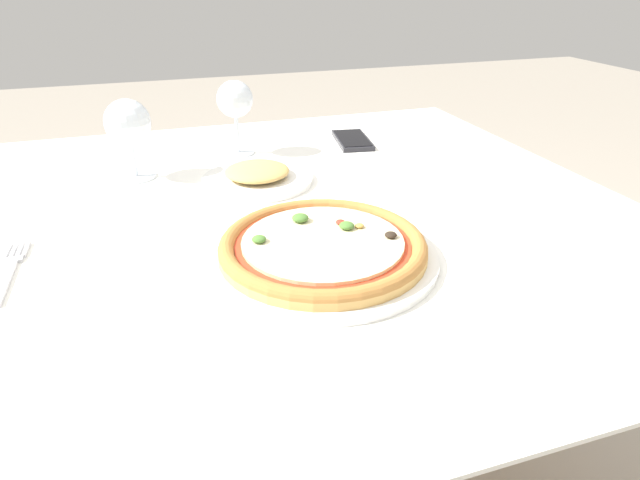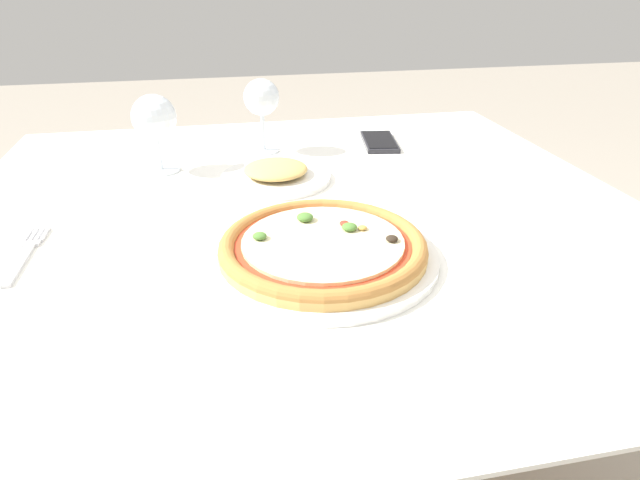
% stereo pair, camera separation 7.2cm
% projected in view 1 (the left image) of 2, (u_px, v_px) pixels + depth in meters
% --- Properties ---
extents(dining_table, '(1.14, 1.09, 0.70)m').
position_uv_depth(dining_table, '(291.00, 252.00, 0.92)').
color(dining_table, '#997047').
rests_on(dining_table, ground_plane).
extents(pizza_plate, '(0.32, 0.32, 0.04)m').
position_uv_depth(pizza_plate, '(320.00, 248.00, 0.73)').
color(pizza_plate, white).
rests_on(pizza_plate, dining_table).
extents(fork, '(0.03, 0.17, 0.00)m').
position_uv_depth(fork, '(9.00, 270.00, 0.70)').
color(fork, silver).
rests_on(fork, dining_table).
extents(wine_glass_far_left, '(0.08, 0.08, 0.15)m').
position_uv_depth(wine_glass_far_left, '(128.00, 124.00, 0.96)').
color(wine_glass_far_left, silver).
rests_on(wine_glass_far_left, dining_table).
extents(wine_glass_far_right, '(0.07, 0.07, 0.15)m').
position_uv_depth(wine_glass_far_right, '(235.00, 102.00, 1.09)').
color(wine_glass_far_right, silver).
rests_on(wine_glass_far_right, dining_table).
extents(cell_phone, '(0.09, 0.15, 0.01)m').
position_uv_depth(cell_phone, '(352.00, 140.00, 1.21)').
color(cell_phone, '#232328').
rests_on(cell_phone, dining_table).
extents(side_plate, '(0.20, 0.20, 0.03)m').
position_uv_depth(side_plate, '(257.00, 176.00, 0.98)').
color(side_plate, white).
rests_on(side_plate, dining_table).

